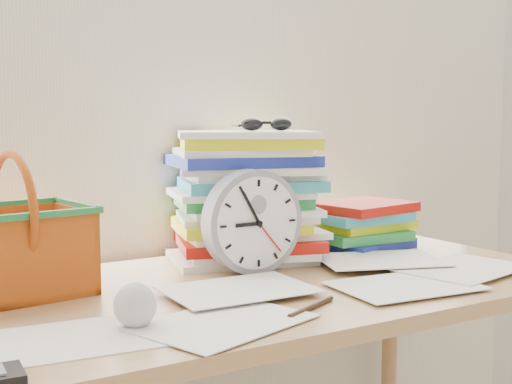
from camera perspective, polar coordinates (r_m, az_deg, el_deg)
curtain at (r=1.78m, az=-6.77°, el=12.83°), size 2.40×0.01×2.50m
desk at (r=1.49m, az=-0.25°, el=-10.08°), size 1.40×0.70×0.75m
paper_stack at (r=1.69m, az=-0.93°, el=-0.28°), size 0.42×0.38×0.31m
clock at (r=1.54m, az=-0.30°, el=-2.40°), size 0.23×0.05×0.23m
sunglasses at (r=1.67m, az=0.84°, el=5.46°), size 0.17×0.16×0.04m
book_stack at (r=1.86m, az=8.49°, el=-2.61°), size 0.29×0.23×0.12m
basket at (r=1.42m, az=-18.88°, el=-2.53°), size 0.29×0.24×0.27m
crumpled_ball at (r=1.18m, az=-9.69°, el=-8.89°), size 0.07×0.07×0.07m
pen at (r=1.28m, az=4.44°, el=-9.16°), size 0.14×0.07×0.01m
scattered_papers at (r=1.47m, az=-0.25°, el=-7.06°), size 1.26×0.42×0.02m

